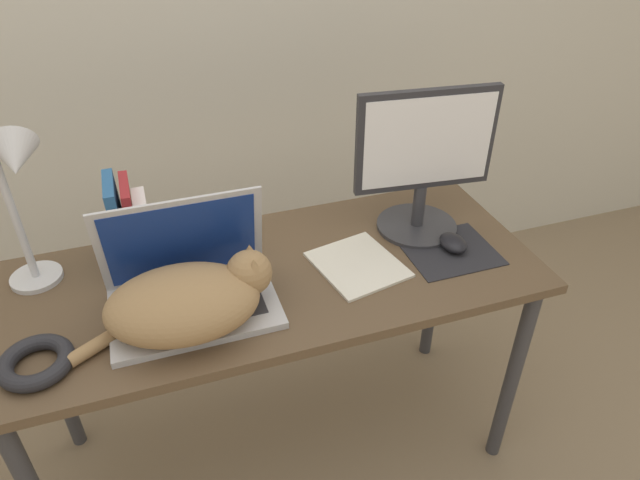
% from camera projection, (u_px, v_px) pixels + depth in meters
% --- Properties ---
extents(desk, '(1.41, 0.59, 0.74)m').
position_uv_depth(desk, '(276.00, 297.00, 1.56)').
color(desk, brown).
rests_on(desk, ground_plane).
extents(laptop, '(0.40, 0.26, 0.27)m').
position_uv_depth(laptop, '(191.00, 287.00, 1.38)').
color(laptop, '#B7B7BC').
rests_on(laptop, desk).
extents(cat, '(0.48, 0.27, 0.16)m').
position_uv_depth(cat, '(189.00, 301.00, 1.31)').
color(cat, '#99754C').
rests_on(cat, desk).
extents(external_monitor, '(0.39, 0.24, 0.42)m').
position_uv_depth(external_monitor, '(424.00, 161.00, 1.57)').
color(external_monitor, '#333338').
rests_on(external_monitor, desk).
extents(mousepad, '(0.25, 0.22, 0.00)m').
position_uv_depth(mousepad, '(449.00, 251.00, 1.59)').
color(mousepad, '#232328').
rests_on(mousepad, desk).
extents(computer_mouse, '(0.07, 0.10, 0.04)m').
position_uv_depth(computer_mouse, '(453.00, 243.00, 1.59)').
color(computer_mouse, black).
rests_on(computer_mouse, mousepad).
extents(book_row, '(0.10, 0.16, 0.24)m').
position_uv_depth(book_row, '(130.00, 224.00, 1.51)').
color(book_row, '#285B93').
rests_on(book_row, desk).
extents(desk_lamp, '(0.17, 0.17, 0.43)m').
position_uv_depth(desk_lamp, '(19.00, 185.00, 1.31)').
color(desk_lamp, silver).
rests_on(desk_lamp, desk).
extents(cable_coil, '(0.16, 0.16, 0.04)m').
position_uv_depth(cable_coil, '(36.00, 362.00, 1.23)').
color(cable_coil, '#232328').
rests_on(cable_coil, desk).
extents(notepad, '(0.25, 0.27, 0.01)m').
position_uv_depth(notepad, '(358.00, 265.00, 1.54)').
color(notepad, silver).
rests_on(notepad, desk).
extents(webcam, '(0.05, 0.05, 0.08)m').
position_uv_depth(webcam, '(223.00, 223.00, 1.62)').
color(webcam, '#232328').
rests_on(webcam, desk).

